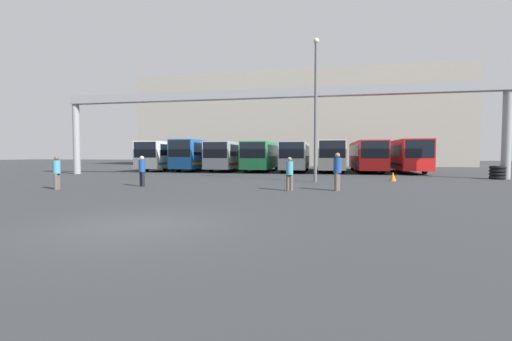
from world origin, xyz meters
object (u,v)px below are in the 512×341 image
object	(u,v)px
bus_slot_2	(230,155)
bus_slot_3	(262,155)
pedestrian_mid_right	(57,172)
traffic_cone	(393,176)
pedestrian_near_right	(337,171)
bus_slot_0	(168,154)
bus_slot_4	(296,155)
bus_slot_6	(366,155)
lamp_post	(316,105)
bus_slot_7	(404,154)
bus_slot_1	(198,154)
bus_slot_5	(331,154)
tire_stack	(497,173)
pedestrian_far_center	(290,173)
pedestrian_near_left	(142,170)

from	to	relation	value
bus_slot_2	bus_slot_3	bearing A→B (deg)	-0.25
pedestrian_mid_right	traffic_cone	bearing A→B (deg)	113.54
bus_slot_3	pedestrian_near_right	bearing A→B (deg)	-69.60
bus_slot_0	bus_slot_4	size ratio (longest dim) A/B	1.02
pedestrian_near_right	traffic_cone	xyz separation A→B (m)	(3.89, 7.00, -0.68)
bus_slot_6	bus_slot_2	bearing A→B (deg)	-177.67
bus_slot_0	bus_slot_3	xyz separation A→B (m)	(10.71, 0.17, -0.05)
bus_slot_3	lamp_post	xyz separation A→B (m)	(5.87, -13.84, 3.16)
bus_slot_7	traffic_cone	size ratio (longest dim) A/B	19.02
pedestrian_mid_right	bus_slot_2	bearing A→B (deg)	167.70
bus_slot_1	pedestrian_near_right	xyz separation A→B (m)	(14.17, -18.67, -0.89)
bus_slot_2	lamp_post	bearing A→B (deg)	-55.72
bus_slot_2	bus_slot_7	world-z (taller)	bus_slot_7
bus_slot_2	pedestrian_near_right	distance (m)	21.72
bus_slot_1	bus_slot_5	xyz separation A→B (m)	(14.28, 0.47, -0.08)
bus_slot_3	pedestrian_mid_right	distance (m)	22.08
bus_slot_3	tire_stack	distance (m)	20.57
bus_slot_3	pedestrian_near_right	world-z (taller)	bus_slot_3
bus_slot_0	bus_slot_5	world-z (taller)	bus_slot_0
tire_stack	traffic_cone	bearing A→B (deg)	-157.59
bus_slot_3	traffic_cone	xyz separation A→B (m)	(10.93, -11.92, -1.44)
pedestrian_far_center	pedestrian_near_left	bearing A→B (deg)	-9.94
pedestrian_far_center	traffic_cone	world-z (taller)	pedestrian_far_center
bus_slot_5	bus_slot_7	xyz separation A→B (m)	(7.14, 0.17, 0.01)
bus_slot_5	pedestrian_near_right	size ratio (longest dim) A/B	6.00
tire_stack	lamp_post	xyz separation A→B (m)	(-12.69, -5.06, 4.42)
bus_slot_6	bus_slot_4	bearing A→B (deg)	-172.92
bus_slot_7	lamp_post	size ratio (longest dim) A/B	1.26
bus_slot_1	pedestrian_mid_right	xyz separation A→B (m)	(0.32, -20.73, -0.98)
pedestrian_far_center	traffic_cone	xyz separation A→B (m)	(6.16, 7.46, -0.57)
pedestrian_far_center	lamp_post	xyz separation A→B (m)	(1.11, 5.54, 4.03)
bus_slot_3	lamp_post	distance (m)	15.36
lamp_post	bus_slot_6	bearing A→B (deg)	71.48
bus_slot_4	bus_slot_7	world-z (taller)	bus_slot_7
pedestrian_near_left	pedestrian_near_right	bearing A→B (deg)	-155.96
bus_slot_6	pedestrian_near_left	distance (m)	23.92
bus_slot_6	pedestrian_near_left	world-z (taller)	bus_slot_6
bus_slot_3	tire_stack	xyz separation A→B (m)	(18.57, -8.77, -1.26)
bus_slot_0	tire_stack	world-z (taller)	bus_slot_0
traffic_cone	bus_slot_1	bearing A→B (deg)	147.14
bus_slot_4	bus_slot_5	size ratio (longest dim) A/B	0.91
bus_slot_0	tire_stack	distance (m)	30.54
bus_slot_0	bus_slot_3	world-z (taller)	bus_slot_0
pedestrian_far_center	tire_stack	world-z (taller)	pedestrian_far_center
bus_slot_0	bus_slot_7	size ratio (longest dim) A/B	0.90
pedestrian_mid_right	bus_slot_1	bearing A→B (deg)	177.37
pedestrian_near_right	pedestrian_mid_right	size ratio (longest dim) A/B	1.09
bus_slot_0	pedestrian_near_right	distance (m)	25.83
bus_slot_2	bus_slot_4	bearing A→B (deg)	-2.45
bus_slot_7	traffic_cone	bearing A→B (deg)	-105.21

